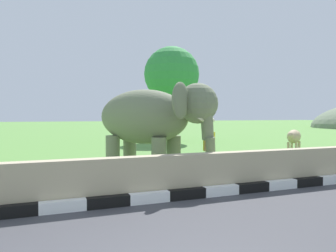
% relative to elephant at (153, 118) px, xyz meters
% --- Properties ---
extents(striped_curb, '(16.20, 0.20, 0.24)m').
position_rel_elephant_xyz_m(striped_curb, '(-2.42, -2.79, -1.72)').
color(striped_curb, white).
rests_on(striped_curb, ground_plane).
extents(barrier_parapet, '(28.00, 0.36, 1.00)m').
position_rel_elephant_xyz_m(barrier_parapet, '(-0.07, -2.49, -1.34)').
color(barrier_parapet, tan).
rests_on(barrier_parapet, ground_plane).
extents(elephant, '(3.70, 3.92, 2.84)m').
position_rel_elephant_xyz_m(elephant, '(0.00, 0.00, 0.00)').
color(elephant, '#6D745A').
rests_on(elephant, ground_plane).
extents(person_handler, '(0.56, 0.47, 1.66)m').
position_rel_elephant_xyz_m(person_handler, '(1.69, -0.50, -0.92)').
color(person_handler, navy).
rests_on(person_handler, ground_plane).
extents(cow_near, '(1.75, 1.49, 1.23)m').
position_rel_elephant_xyz_m(cow_near, '(8.31, 2.95, -0.97)').
color(cow_near, tan).
rests_on(cow_near, ground_plane).
extents(tree_distant, '(4.10, 4.10, 7.05)m').
position_rel_elephant_xyz_m(tree_distant, '(6.06, 13.09, 3.14)').
color(tree_distant, brown).
rests_on(tree_distant, ground_plane).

